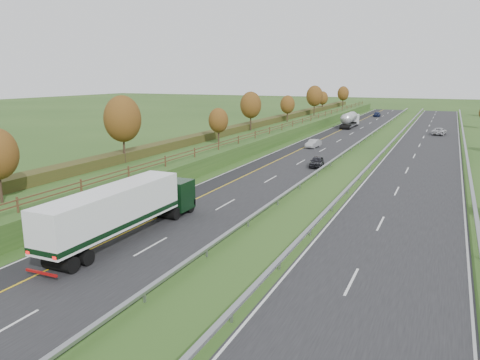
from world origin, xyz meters
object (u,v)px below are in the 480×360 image
at_px(box_lorry, 123,209).
at_px(car_silver_mid, 313,143).
at_px(car_oncoming, 439,131).
at_px(car_dark_near, 317,162).
at_px(road_tanker, 350,119).
at_px(car_small_far, 377,114).

distance_m(box_lorry, car_silver_mid, 49.56).
xyz_separation_m(box_lorry, car_silver_mid, (0.54, 49.53, -1.61)).
xyz_separation_m(box_lorry, car_oncoming, (19.24, 76.87, -1.57)).
distance_m(car_dark_near, car_silver_mid, 17.14).
xyz_separation_m(road_tanker, car_oncoming, (19.45, -6.79, -1.10)).
bearing_deg(road_tanker, car_oncoming, -19.26).
bearing_deg(box_lorry, road_tanker, 90.14).
xyz_separation_m(road_tanker, car_silver_mid, (0.75, -34.14, -1.15)).
bearing_deg(car_silver_mid, box_lorry, -83.77).
height_order(box_lorry, road_tanker, box_lorry).
bearing_deg(car_oncoming, road_tanker, -13.76).
height_order(box_lorry, car_dark_near, box_lorry).
distance_m(road_tanker, car_silver_mid, 34.16).
relative_size(box_lorry, car_oncoming, 3.14).
relative_size(car_silver_mid, car_oncoming, 0.79).
height_order(car_dark_near, car_small_far, car_dark_near).
height_order(road_tanker, car_small_far, road_tanker).
distance_m(car_silver_mid, car_small_far, 66.77).
xyz_separation_m(car_silver_mid, car_small_far, (0.78, 66.77, -0.02)).
relative_size(road_tanker, car_oncoming, 2.17).
bearing_deg(car_dark_near, car_small_far, 85.73).
relative_size(box_lorry, car_silver_mid, 3.97).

